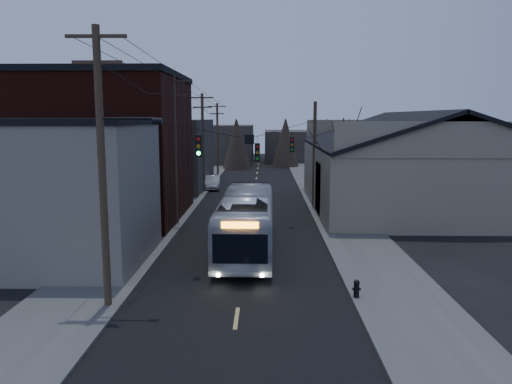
% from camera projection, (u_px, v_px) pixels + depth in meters
% --- Properties ---
extents(ground, '(160.00, 160.00, 0.00)m').
position_uv_depth(ground, '(233.00, 343.00, 16.14)').
color(ground, black).
rests_on(ground, ground).
extents(road_surface, '(9.00, 110.00, 0.02)m').
position_uv_depth(road_surface, '(254.00, 197.00, 45.81)').
color(road_surface, black).
rests_on(road_surface, ground).
extents(sidewalk_left, '(4.00, 110.00, 0.12)m').
position_uv_depth(sidewalk_left, '(183.00, 196.00, 45.92)').
color(sidewalk_left, '#474744').
rests_on(sidewalk_left, ground).
extents(sidewalk_right, '(4.00, 110.00, 0.12)m').
position_uv_depth(sidewalk_right, '(325.00, 196.00, 45.68)').
color(sidewalk_right, '#474744').
rests_on(sidewalk_right, ground).
extents(building_clapboard, '(8.00, 8.00, 7.00)m').
position_uv_depth(building_clapboard, '(63.00, 194.00, 24.69)').
color(building_clapboard, '#6E665B').
rests_on(building_clapboard, ground).
extents(building_brick, '(10.00, 12.00, 10.00)m').
position_uv_depth(building_brick, '(110.00, 149.00, 35.36)').
color(building_brick, black).
rests_on(building_brick, ground).
extents(building_left_far, '(9.00, 14.00, 7.00)m').
position_uv_depth(building_left_far, '(163.00, 154.00, 51.39)').
color(building_left_far, '#38322D').
rests_on(building_left_far, ground).
extents(warehouse, '(16.16, 20.60, 7.73)m').
position_uv_depth(warehouse, '(413.00, 174.00, 40.23)').
color(warehouse, gray).
rests_on(warehouse, ground).
extents(building_far_left, '(10.00, 12.00, 6.00)m').
position_uv_depth(building_far_left, '(221.00, 144.00, 80.08)').
color(building_far_left, '#38322D').
rests_on(building_far_left, ground).
extents(building_far_right, '(12.00, 14.00, 5.00)m').
position_uv_depth(building_far_right, '(300.00, 145.00, 84.86)').
color(building_far_right, '#38322D').
rests_on(building_far_right, ground).
extents(bare_tree, '(0.40, 0.40, 7.20)m').
position_uv_depth(bare_tree, '(342.00, 169.00, 35.27)').
color(bare_tree, black).
rests_on(bare_tree, ground).
extents(utility_lines, '(11.24, 45.28, 10.50)m').
position_uv_depth(utility_lines, '(213.00, 147.00, 39.34)').
color(utility_lines, '#382B1E').
rests_on(utility_lines, ground).
extents(bus, '(2.90, 11.77, 3.27)m').
position_uv_depth(bus, '(247.00, 222.00, 26.99)').
color(bus, '#B3B7C0').
rests_on(bus, ground).
extents(parked_car, '(1.70, 4.25, 1.37)m').
position_uv_depth(parked_car, '(213.00, 182.00, 50.72)').
color(parked_car, '#9A9CA1').
rests_on(parked_car, ground).
extents(fire_hydrant, '(0.33, 0.25, 0.72)m').
position_uv_depth(fire_hydrant, '(357.00, 288.00, 19.92)').
color(fire_hydrant, black).
rests_on(fire_hydrant, sidewalk_right).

